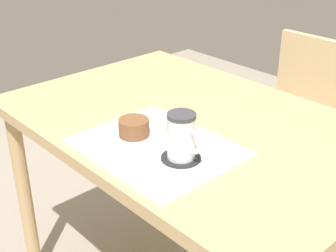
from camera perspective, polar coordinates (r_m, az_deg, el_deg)
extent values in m
cylinder|color=tan|center=(1.80, -17.07, -8.18)|extent=(0.05, 0.05, 0.70)
cylinder|color=tan|center=(2.10, -1.06, -1.58)|extent=(0.05, 0.05, 0.70)
cube|color=tan|center=(1.40, 2.88, 0.19)|extent=(1.14, 0.77, 0.04)
cylinder|color=#D1B27F|center=(1.92, 14.82, -10.91)|extent=(0.04, 0.04, 0.39)
cylinder|color=#D1B27F|center=(2.09, 6.74, -6.83)|extent=(0.04, 0.04, 0.39)
cylinder|color=#D1B27F|center=(2.33, 12.48, -3.49)|extent=(0.04, 0.04, 0.39)
cube|color=#D1B27F|center=(2.02, 14.16, -1.71)|extent=(0.42, 0.42, 0.04)
cube|color=#D1B27F|center=(2.09, 17.81, 5.08)|extent=(0.39, 0.03, 0.38)
cube|color=white|center=(1.23, -1.37, -2.56)|extent=(0.41, 0.33, 0.00)
cylinder|color=white|center=(1.27, -4.14, -1.36)|extent=(0.16, 0.16, 0.01)
cylinder|color=brown|center=(1.25, -4.18, -0.18)|extent=(0.08, 0.08, 0.05)
cylinder|color=#232328|center=(1.17, 1.59, -3.90)|extent=(0.10, 0.10, 0.00)
cylinder|color=white|center=(1.15, 1.62, -1.43)|extent=(0.07, 0.07, 0.11)
cylinder|color=#3D3D42|center=(1.12, 1.66, 1.28)|extent=(0.07, 0.07, 0.01)
torus|color=white|center=(1.12, 2.94, -1.98)|extent=(0.06, 0.01, 0.06)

